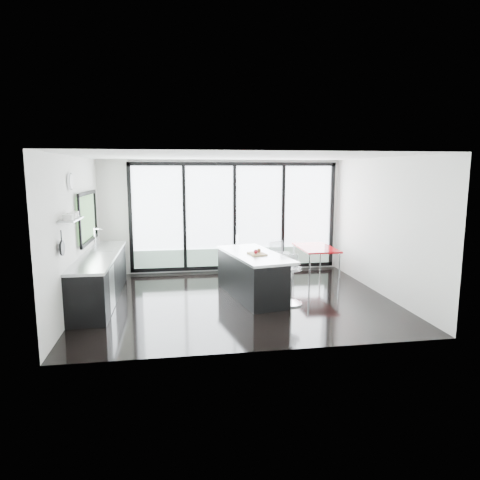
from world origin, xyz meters
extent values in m
cube|color=black|center=(0.00, 0.00, 0.00)|extent=(6.00, 5.00, 0.00)
cube|color=white|center=(0.00, 0.00, 2.80)|extent=(6.00, 5.00, 0.00)
cube|color=silver|center=(0.00, 2.50, 1.40)|extent=(6.00, 0.00, 2.80)
cube|color=white|center=(0.30, 2.47, 1.40)|extent=(5.00, 0.02, 2.50)
cube|color=gray|center=(0.30, 2.43, 0.37)|extent=(5.00, 0.02, 0.44)
cube|color=black|center=(-0.95, 2.43, 1.40)|extent=(0.08, 0.04, 2.50)
cube|color=black|center=(0.30, 2.43, 1.40)|extent=(0.08, 0.04, 2.50)
cube|color=black|center=(1.55, 2.43, 1.40)|extent=(0.08, 0.04, 2.50)
cube|color=silver|center=(0.00, -2.50, 1.40)|extent=(6.00, 0.00, 2.80)
cube|color=silver|center=(-3.00, 0.00, 1.40)|extent=(0.00, 5.00, 2.80)
cube|color=#4B7445|center=(-2.97, 0.90, 1.60)|extent=(0.02, 1.60, 0.90)
cube|color=#AAADAF|center=(-2.87, -0.85, 1.75)|extent=(0.25, 0.80, 0.03)
cylinder|color=white|center=(-2.97, -0.30, 2.35)|extent=(0.04, 0.30, 0.30)
cylinder|color=black|center=(-2.94, -1.25, 1.35)|extent=(0.03, 0.24, 0.24)
cube|color=silver|center=(3.00, 0.00, 1.40)|extent=(0.00, 5.00, 2.80)
cube|color=black|center=(-2.67, 0.40, 0.43)|extent=(0.65, 3.20, 0.87)
cube|color=#AAADAF|center=(-2.67, 0.40, 0.90)|extent=(0.69, 3.24, 0.05)
cube|color=#AAADAF|center=(-2.67, 0.90, 0.90)|extent=(0.45, 0.48, 0.06)
cylinder|color=silver|center=(-2.82, 0.90, 1.14)|extent=(0.02, 0.02, 0.44)
cube|color=#AAADAF|center=(-2.36, -0.35, 0.42)|extent=(0.03, 0.60, 0.80)
cube|color=black|center=(0.30, 0.17, 0.42)|extent=(1.13, 2.23, 0.84)
cube|color=#AAADAF|center=(0.37, 0.19, 0.87)|extent=(1.33, 2.33, 0.05)
cube|color=tan|center=(0.40, 0.04, 0.90)|extent=(0.36, 0.44, 0.03)
sphere|color=maroon|center=(0.37, -0.01, 0.96)|extent=(0.10, 0.10, 0.09)
sphere|color=brown|center=(0.45, 0.10, 0.96)|extent=(0.10, 0.10, 0.08)
cylinder|color=silver|center=(0.14, 0.88, 1.03)|extent=(0.08, 0.08, 0.27)
cylinder|color=silver|center=(0.96, -0.46, 0.37)|extent=(0.46, 0.46, 0.73)
cylinder|color=silver|center=(1.08, 0.77, 0.39)|extent=(0.64, 0.64, 0.78)
cube|color=#A50A0F|center=(2.10, 1.45, 0.37)|extent=(0.81, 1.40, 0.75)
camera|label=1|loc=(-1.22, -8.12, 2.54)|focal=32.00mm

